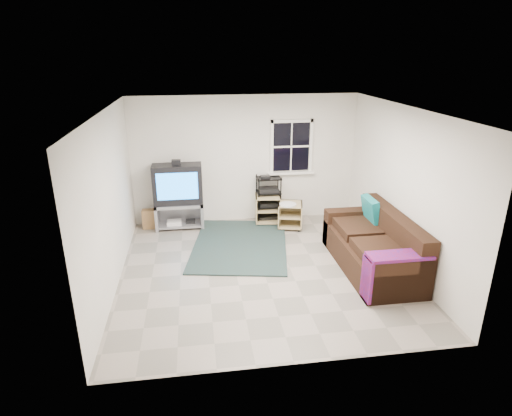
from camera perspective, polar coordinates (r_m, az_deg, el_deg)
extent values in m
plane|color=gray|center=(7.15, 0.92, -8.19)|extent=(4.60, 4.60, 0.00)
plane|color=white|center=(6.33, 1.06, 12.96)|extent=(4.60, 4.60, 0.00)
plane|color=silver|center=(8.81, -1.44, 6.46)|extent=(4.60, 0.00, 4.60)
plane|color=silver|center=(4.55, 5.70, -7.45)|extent=(4.60, 0.00, 4.60)
plane|color=silver|center=(6.67, -18.92, 0.73)|extent=(0.00, 4.60, 4.60)
plane|color=silver|center=(7.34, 19.02, 2.47)|extent=(0.00, 4.60, 4.60)
cube|color=black|center=(8.90, 4.70, 8.19)|extent=(0.80, 0.01, 1.02)
cube|color=white|center=(8.79, 4.83, 11.48)|extent=(0.88, 0.06, 0.06)
cube|color=white|center=(9.00, 4.65, 4.72)|extent=(0.98, 0.14, 0.05)
cube|color=white|center=(8.80, 2.10, 8.11)|extent=(0.06, 0.06, 1.10)
cube|color=white|center=(8.98, 7.31, 8.21)|extent=(0.06, 0.06, 1.10)
cube|color=white|center=(8.89, 4.72, 8.17)|extent=(0.78, 0.04, 0.04)
cube|color=gray|center=(8.73, -10.23, 0.51)|extent=(0.96, 0.48, 0.06)
cube|color=gray|center=(8.84, -13.06, -1.07)|extent=(0.06, 0.48, 0.53)
cube|color=gray|center=(8.81, -7.21, -0.78)|extent=(0.06, 0.48, 0.53)
cube|color=gray|center=(8.89, -10.06, -2.11)|extent=(0.85, 0.44, 0.04)
cube|color=gray|center=(9.02, -10.11, -0.42)|extent=(0.96, 0.04, 0.53)
cube|color=silver|center=(8.83, -10.84, -1.90)|extent=(0.29, 0.23, 0.08)
cube|color=black|center=(8.86, -8.72, -1.76)|extent=(0.19, 0.17, 0.06)
cube|color=black|center=(8.60, -10.41, 3.16)|extent=(0.96, 0.40, 0.79)
cube|color=#1E85FF|center=(8.40, -10.45, 2.85)|extent=(0.79, 0.01, 0.54)
cube|color=black|center=(8.48, -10.60, 6.01)|extent=(0.17, 0.12, 0.10)
cylinder|color=black|center=(8.73, 0.38, 0.82)|extent=(0.02, 0.02, 0.99)
cylinder|color=black|center=(8.81, 3.31, 0.96)|extent=(0.02, 0.02, 0.99)
cylinder|color=black|center=(9.03, 0.07, 1.49)|extent=(0.02, 0.02, 0.99)
cylinder|color=black|center=(9.10, 2.91, 1.62)|extent=(0.02, 0.02, 0.99)
cube|color=black|center=(9.07, 1.64, -1.46)|extent=(0.50, 0.36, 0.02)
cube|color=black|center=(9.05, 1.64, -1.17)|extent=(0.39, 0.29, 0.08)
cube|color=black|center=(8.97, 1.66, 0.32)|extent=(0.50, 0.36, 0.02)
cube|color=black|center=(8.95, 1.66, 0.62)|extent=(0.39, 0.29, 0.08)
cube|color=black|center=(8.87, 1.68, 2.15)|extent=(0.50, 0.36, 0.02)
cube|color=black|center=(8.85, 1.68, 2.45)|extent=(0.39, 0.29, 0.08)
cube|color=black|center=(8.78, 1.70, 4.01)|extent=(0.50, 0.36, 0.02)
cube|color=tan|center=(8.81, 1.59, 1.63)|extent=(0.56, 0.56, 0.02)
cube|color=tan|center=(8.99, 1.56, -1.54)|extent=(0.56, 0.56, 0.02)
cube|color=tan|center=(8.89, 0.02, 0.01)|extent=(0.08, 0.51, 0.55)
cube|color=tan|center=(8.92, 3.13, 0.05)|extent=(0.08, 0.51, 0.55)
cube|color=tan|center=(9.13, 1.48, 0.56)|extent=(0.46, 0.07, 0.55)
cube|color=tan|center=(8.91, 1.58, -0.10)|extent=(0.51, 0.53, 0.02)
cylinder|color=black|center=(8.81, 0.32, -2.27)|extent=(0.05, 0.05, 0.05)
cylinder|color=black|center=(9.21, 2.74, -1.27)|extent=(0.05, 0.05, 0.05)
cube|color=tan|center=(8.59, 4.62, 0.55)|extent=(0.57, 0.57, 0.02)
cube|color=tan|center=(8.76, 4.53, -2.24)|extent=(0.57, 0.57, 0.02)
cube|color=tan|center=(8.68, 3.08, -0.81)|extent=(0.13, 0.47, 0.47)
cube|color=tan|center=(8.68, 6.07, -0.90)|extent=(0.13, 0.47, 0.47)
cube|color=tan|center=(8.88, 4.59, -0.33)|extent=(0.42, 0.12, 0.47)
cube|color=tan|center=(8.68, 4.57, -0.97)|extent=(0.52, 0.54, 0.02)
cylinder|color=black|center=(8.60, 3.26, -2.90)|extent=(0.05, 0.05, 0.05)
cylinder|color=black|center=(8.95, 5.75, -2.03)|extent=(0.05, 0.05, 0.05)
cylinder|color=silver|center=(8.49, 4.28, 0.48)|extent=(0.34, 0.34, 0.02)
cube|color=black|center=(7.35, 15.07, -6.08)|extent=(0.99, 2.19, 0.46)
cube|color=black|center=(7.31, 18.02, -2.54)|extent=(0.26, 2.19, 0.47)
cube|color=black|center=(8.11, 12.54, -2.43)|extent=(0.99, 0.26, 0.68)
cube|color=black|center=(6.53, 18.43, -8.87)|extent=(0.99, 0.26, 0.68)
cube|color=black|center=(6.83, 16.03, -5.47)|extent=(0.66, 0.79, 0.14)
cube|color=black|center=(7.56, 13.40, -2.65)|extent=(0.66, 0.79, 0.14)
cube|color=teal|center=(7.71, 15.09, -0.28)|extent=(0.22, 0.53, 0.46)
cube|color=#0D1A93|center=(6.36, 18.61, -6.04)|extent=(0.91, 0.33, 0.04)
cube|color=#0D1A93|center=(6.33, 14.58, -9.18)|extent=(0.04, 0.33, 0.64)
cube|color=#322216|center=(7.97, -2.13, -4.92)|extent=(2.08, 2.59, 0.03)
cube|color=#9F7747|center=(8.93, -14.02, -1.42)|extent=(0.28, 0.18, 0.39)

